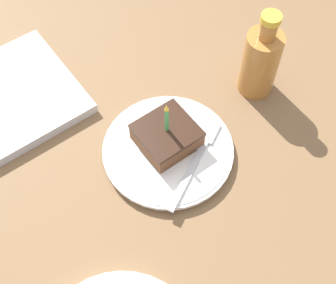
# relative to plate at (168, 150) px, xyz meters

# --- Properties ---
(ground_plane) EXTENTS (2.40, 2.40, 0.04)m
(ground_plane) POSITION_rel_plate_xyz_m (-0.03, -0.01, -0.03)
(ground_plane) COLOR brown
(ground_plane) RESTS_ON ground
(plate) EXTENTS (0.23, 0.23, 0.02)m
(plate) POSITION_rel_plate_xyz_m (0.00, 0.00, 0.00)
(plate) COLOR white
(plate) RESTS_ON ground_plane
(cake_slice) EXTENTS (0.09, 0.10, 0.11)m
(cake_slice) POSITION_rel_plate_xyz_m (0.01, -0.01, 0.03)
(cake_slice) COLOR brown
(cake_slice) RESTS_ON plate
(fork) EXTENTS (0.10, 0.17, 0.00)m
(fork) POSITION_rel_plate_xyz_m (-0.05, -0.03, 0.01)
(fork) COLOR #B2B2B7
(fork) RESTS_ON plate
(bottle) EXTENTS (0.07, 0.07, 0.18)m
(bottle) POSITION_rel_plate_xyz_m (0.02, -0.22, 0.06)
(bottle) COLOR #B27233
(bottle) RESTS_ON ground_plane
(marble_board) EXTENTS (0.23, 0.21, 0.02)m
(marble_board) POSITION_rel_plate_xyz_m (0.27, 0.16, 0.00)
(marble_board) COLOR silver
(marble_board) RESTS_ON ground_plane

